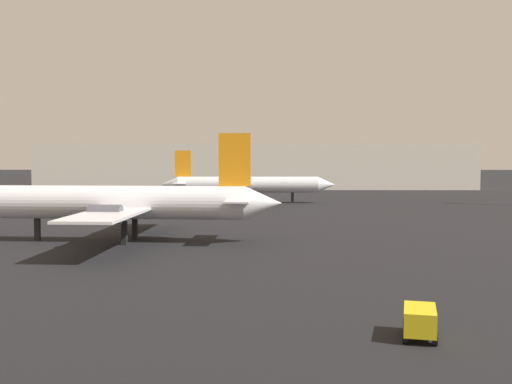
# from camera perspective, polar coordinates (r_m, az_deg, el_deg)

# --- Properties ---
(airplane_on_taxiway) EXTENTS (29.16, 25.43, 9.54)m
(airplane_on_taxiway) POSITION_cam_1_polar(r_m,az_deg,el_deg) (55.87, -12.35, -0.96)
(airplane_on_taxiway) COLOR white
(airplane_on_taxiway) RESTS_ON ground_plane
(airplane_far_left) EXTENTS (27.65, 21.63, 8.33)m
(airplane_far_left) POSITION_cam_1_polar(r_m,az_deg,el_deg) (98.32, -0.93, 0.68)
(airplane_far_left) COLOR silver
(airplane_far_left) RESTS_ON ground_plane
(baggage_cart) EXTENTS (1.85, 2.63, 1.30)m
(baggage_cart) POSITION_cam_1_polar(r_m,az_deg,el_deg) (27.39, 14.80, -11.33)
(baggage_cart) COLOR gold
(baggage_cart) RESTS_ON ground_plane
(terminal_building) EXTENTS (97.37, 21.60, 10.07)m
(terminal_building) POSITION_cam_1_polar(r_m,az_deg,el_deg) (145.24, -0.04, 2.41)
(terminal_building) COLOR beige
(terminal_building) RESTS_ON ground_plane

